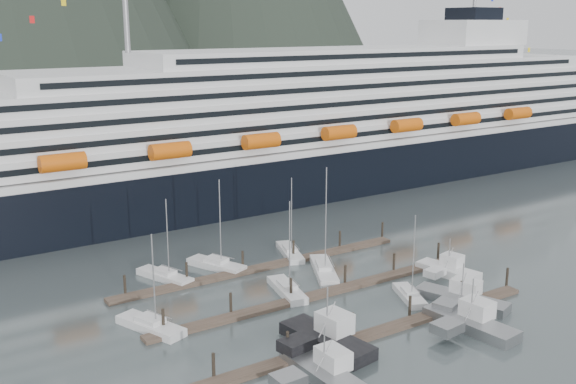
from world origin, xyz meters
The scene contains 17 objects.
ground centered at (0.00, 0.00, 0.00)m, with size 1600.00×1600.00×0.00m, color #475354.
cruise_ship centered at (30.03, 54.94, 12.04)m, with size 210.00×30.40×50.30m.
dock_near centered at (-4.93, -9.95, 0.31)m, with size 48.18×2.28×3.20m.
dock_mid centered at (-4.93, 3.05, 0.31)m, with size 48.18×2.28×3.20m.
dock_far centered at (-4.93, 16.05, 0.31)m, with size 48.18×2.28×3.20m.
sailboat_a centered at (-27.00, 5.66, 0.42)m, with size 5.89×9.90×12.61m.
sailboat_c centered at (-7.26, 6.18, 0.42)m, with size 4.48×9.72×13.57m.
sailboat_d centered at (1.35, 9.56, 0.44)m, with size 7.48×11.25×16.53m.
sailboat_e centered at (-19.13, 19.99, 0.41)m, with size 5.52×9.78×12.41m.
sailboat_f centered at (-10.89, 19.99, 0.43)m, with size 6.22×9.80×14.20m.
sailboat_g centered at (1.56, 18.94, 0.40)m, with size 5.25×9.71×13.09m.
sailboat_h centered at (5.35, -4.26, 0.40)m, with size 5.03×7.93×12.09m.
trawler_a centered at (-16.65, -15.00, 0.84)m, with size 8.53×11.84×6.43m.
trawler_b centered at (-12.05, -9.25, 0.97)m, with size 9.51×12.47×7.85m.
trawler_c centered at (9.66, -9.28, 0.82)m, with size 9.70×12.52×6.17m.
trawler_d centered at (4.96, -15.02, 0.90)m, with size 9.05×12.18×7.06m.
trawler_e centered at (15.94, -0.89, 0.81)m, with size 7.59×9.80×6.03m.
Camera 1 is at (-53.57, -65.19, 35.48)m, focal length 42.00 mm.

